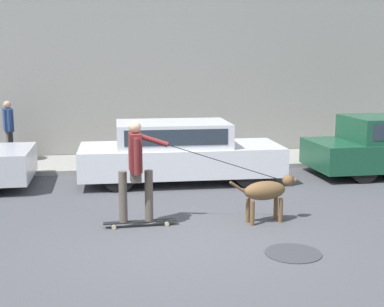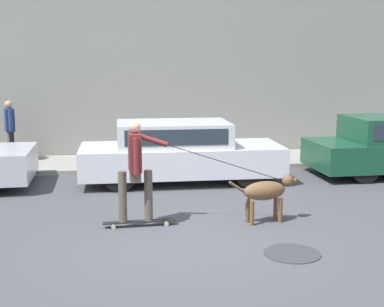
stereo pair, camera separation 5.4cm
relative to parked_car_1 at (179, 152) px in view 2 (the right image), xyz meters
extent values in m
plane|color=#47474C|center=(-0.42, -3.73, -0.63)|extent=(36.00, 36.00, 0.00)
cube|color=gray|center=(-0.42, 3.24, 1.85)|extent=(32.00, 0.30, 4.96)
cube|color=gray|center=(-0.42, 2.03, -0.58)|extent=(30.00, 2.08, 0.11)
cylinder|color=black|center=(-3.83, 0.79, -0.31)|extent=(0.65, 0.21, 0.65)
cylinder|color=black|center=(1.38, 0.69, -0.31)|extent=(0.65, 0.21, 0.64)
cylinder|color=black|center=(1.36, -0.73, -0.31)|extent=(0.65, 0.21, 0.64)
cylinder|color=black|center=(-1.26, 0.73, -0.31)|extent=(0.65, 0.21, 0.64)
cylinder|color=black|center=(-1.28, -0.69, -0.31)|extent=(0.65, 0.21, 0.64)
cube|color=silver|center=(0.05, 0.00, -0.15)|extent=(4.28, 1.73, 0.59)
cube|color=silver|center=(-0.12, 0.00, 0.40)|extent=(2.37, 1.54, 0.50)
cube|color=#28333D|center=(-0.13, -0.75, 0.43)|extent=(2.06, 0.04, 0.32)
cylinder|color=black|center=(3.83, 0.70, -0.32)|extent=(0.62, 0.21, 0.62)
cylinder|color=black|center=(3.86, -0.75, -0.32)|extent=(0.62, 0.21, 0.62)
cylinder|color=brown|center=(1.21, -2.98, -0.44)|extent=(0.07, 0.07, 0.39)
cylinder|color=brown|center=(1.24, -3.15, -0.44)|extent=(0.07, 0.07, 0.39)
cylinder|color=brown|center=(0.71, -3.07, -0.44)|extent=(0.07, 0.07, 0.39)
cylinder|color=brown|center=(0.74, -3.23, -0.44)|extent=(0.07, 0.07, 0.39)
ellipsoid|color=brown|center=(0.97, -3.11, -0.11)|extent=(0.76, 0.42, 0.30)
sphere|color=brown|center=(1.38, -3.04, 0.03)|extent=(0.19, 0.19, 0.19)
cylinder|color=brown|center=(1.47, -3.02, 0.01)|extent=(0.12, 0.10, 0.08)
cylinder|color=brown|center=(0.51, -3.19, -0.02)|extent=(0.29, 0.09, 0.22)
cylinder|color=beige|center=(-0.60, -2.93, -0.60)|extent=(0.07, 0.03, 0.07)
cylinder|color=beige|center=(-0.60, -3.08, -0.60)|extent=(0.07, 0.03, 0.07)
cylinder|color=beige|center=(-1.43, -2.95, -0.60)|extent=(0.07, 0.03, 0.07)
cylinder|color=beige|center=(-1.42, -3.10, -0.60)|extent=(0.07, 0.03, 0.07)
cube|color=black|center=(-1.01, -3.02, -0.56)|extent=(1.15, 0.16, 0.02)
cylinder|color=brown|center=(-0.87, -3.01, -0.15)|extent=(0.13, 0.13, 0.81)
cylinder|color=brown|center=(-1.27, -3.02, -0.15)|extent=(0.13, 0.13, 0.81)
cube|color=brown|center=(-1.07, -3.02, 0.18)|extent=(0.17, 0.29, 0.16)
cube|color=maroon|center=(-1.07, -3.02, 0.55)|extent=(0.20, 0.37, 0.59)
sphere|color=tan|center=(-1.07, -3.02, 0.94)|extent=(0.19, 0.19, 0.19)
cylinder|color=maroon|center=(-1.06, -3.24, 0.52)|extent=(0.08, 0.08, 0.56)
cylinder|color=maroon|center=(-0.81, -2.82, 0.71)|extent=(0.56, 0.14, 0.25)
cylinder|color=black|center=(0.42, -2.94, 0.31)|extent=(1.93, 0.20, 0.64)
cylinder|color=brown|center=(-3.85, 2.31, -0.15)|extent=(0.15, 0.15, 0.75)
cylinder|color=brown|center=(-3.89, 2.47, -0.15)|extent=(0.15, 0.15, 0.75)
cube|color=navy|center=(-3.87, 2.39, 0.50)|extent=(0.32, 0.47, 0.55)
cylinder|color=navy|center=(-3.80, 2.14, 0.51)|extent=(0.09, 0.09, 0.52)
cylinder|color=navy|center=(-3.94, 2.64, 0.51)|extent=(0.09, 0.09, 0.52)
sphere|color=tan|center=(-3.87, 2.39, 0.87)|extent=(0.19, 0.19, 0.19)
cube|color=black|center=(-3.80, 2.14, 0.11)|extent=(0.16, 0.27, 0.27)
cylinder|color=#38383D|center=(0.96, -4.54, -0.63)|extent=(0.77, 0.77, 0.01)
camera|label=1|loc=(-1.47, -11.10, 1.95)|focal=50.00mm
camera|label=2|loc=(-1.42, -11.11, 1.95)|focal=50.00mm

